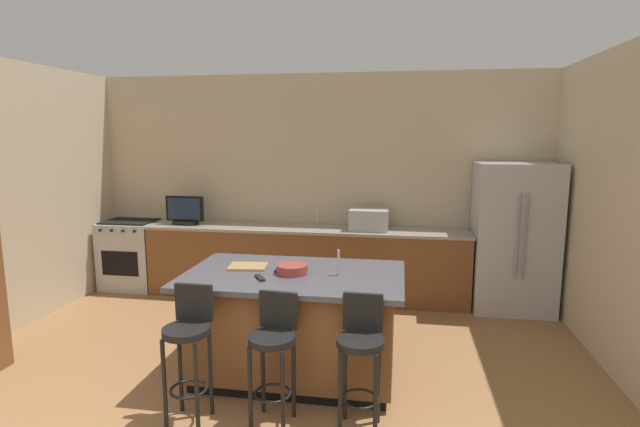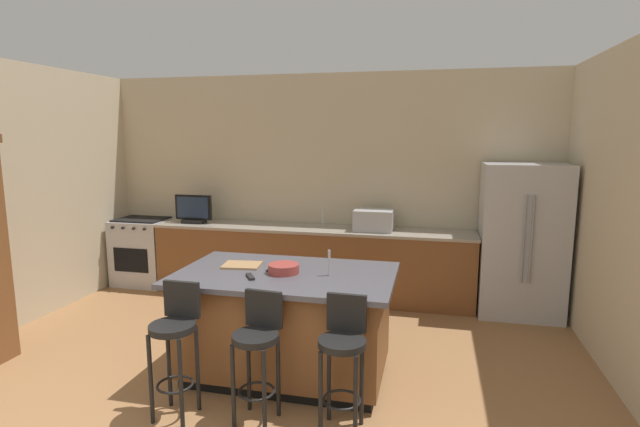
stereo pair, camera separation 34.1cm
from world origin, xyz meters
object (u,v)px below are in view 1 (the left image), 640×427
at_px(range_oven, 132,254).
at_px(bar_stool_left, 189,342).
at_px(tv_monitor, 185,211).
at_px(bar_stool_right, 361,351).
at_px(refrigerator, 514,237).
at_px(microwave, 369,219).
at_px(cutting_board, 248,266).
at_px(fruit_bowl, 292,269).
at_px(cell_phone, 279,270).
at_px(kitchen_island, 294,324).
at_px(bar_stool_center, 274,348).
at_px(tv_remote, 260,278).

distance_m(range_oven, bar_stool_left, 3.60).
height_order(range_oven, tv_monitor, tv_monitor).
height_order(bar_stool_left, bar_stool_right, bar_stool_left).
bearing_deg(range_oven, refrigerator, -0.53).
height_order(microwave, cutting_board, microwave).
xyz_separation_m(fruit_bowl, cell_phone, (-0.13, 0.08, -0.03)).
height_order(kitchen_island, bar_stool_center, bar_stool_center).
xyz_separation_m(fruit_bowl, cutting_board, (-0.43, 0.13, -0.03)).
distance_m(kitchen_island, bar_stool_left, 1.01).
height_order(range_oven, cell_phone, same).
bearing_deg(cutting_board, microwave, 64.65).
bearing_deg(tv_remote, cell_phone, 39.25).
relative_size(microwave, cutting_board, 1.45).
relative_size(bar_stool_center, cell_phone, 6.42).
bearing_deg(bar_stool_center, cutting_board, 124.08).
xyz_separation_m(refrigerator, bar_stool_left, (-2.85, -2.84, -0.28)).
bearing_deg(refrigerator, bar_stool_left, -135.05).
distance_m(microwave, bar_stool_center, 2.90).
xyz_separation_m(bar_stool_center, tv_remote, (-0.24, 0.50, 0.37)).
bearing_deg(refrigerator, fruit_bowl, -137.27).
bearing_deg(kitchen_island, bar_stool_center, -89.74).
bearing_deg(tv_monitor, tv_remote, -53.19).
bearing_deg(bar_stool_center, kitchen_island, 95.75).
bearing_deg(fruit_bowl, microwave, 76.44).
height_order(microwave, tv_remote, microwave).
xyz_separation_m(kitchen_island, bar_stool_right, (0.64, -0.69, 0.11)).
bearing_deg(bar_stool_left, cutting_board, 80.28).
xyz_separation_m(bar_stool_right, cutting_board, (-1.08, 0.80, 0.35)).
xyz_separation_m(kitchen_island, bar_stool_left, (-0.62, -0.79, 0.13)).
relative_size(fruit_bowl, cell_phone, 1.77).
relative_size(microwave, tv_monitor, 0.94).
distance_m(range_oven, tv_monitor, 1.05).
distance_m(refrigerator, bar_stool_right, 3.19).
xyz_separation_m(tv_monitor, bar_stool_center, (1.94, -2.76, -0.52)).
distance_m(tv_monitor, bar_stool_right, 3.79).
relative_size(tv_monitor, cutting_board, 1.54).
relative_size(tv_monitor, bar_stool_center, 0.53).
xyz_separation_m(range_oven, bar_stool_left, (2.15, -2.89, 0.14)).
bearing_deg(bar_stool_right, tv_monitor, 134.55).
xyz_separation_m(tv_monitor, tv_remote, (1.70, -2.27, -0.15)).
distance_m(bar_stool_left, cutting_board, 0.97).
height_order(bar_stool_right, cell_phone, bar_stool_right).
height_order(kitchen_island, microwave, microwave).
distance_m(refrigerator, cell_phone, 3.10).
distance_m(tv_monitor, bar_stool_left, 3.17).
xyz_separation_m(microwave, bar_stool_left, (-1.12, -2.89, -0.44)).
distance_m(kitchen_island, bar_stool_right, 0.95).
xyz_separation_m(refrigerator, tv_monitor, (-4.16, -0.00, 0.21)).
bearing_deg(bar_stool_right, cutting_board, 144.85).
distance_m(fruit_bowl, cutting_board, 0.45).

